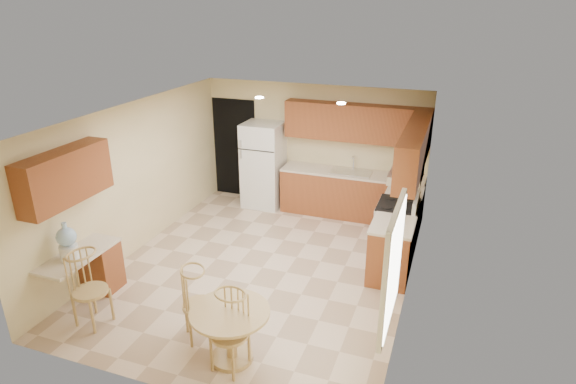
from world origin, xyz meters
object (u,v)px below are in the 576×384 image
(chair_table_b, at_px, (225,330))
(stove, at_px, (396,229))
(chair_desk, at_px, (83,286))
(water_crock, at_px, (67,243))
(dining_table, at_px, (231,328))
(refrigerator, at_px, (264,165))
(chair_table_a, at_px, (195,301))

(chair_table_b, bearing_deg, stove, -100.47)
(stove, bearing_deg, chair_desk, -136.24)
(stove, distance_m, chair_table_b, 3.75)
(water_crock, bearing_deg, dining_table, -5.19)
(dining_table, relative_size, chair_desk, 0.91)
(refrigerator, xyz_separation_m, stove, (2.88, -1.22, -0.40))
(dining_table, xyz_separation_m, chair_table_b, (0.05, -0.22, 0.15))
(dining_table, relative_size, chair_table_a, 0.95)
(stove, distance_m, chair_table_a, 3.69)
(chair_desk, bearing_deg, refrigerator, 179.30)
(dining_table, distance_m, chair_desk, 2.03)
(dining_table, bearing_deg, chair_table_b, -77.37)
(chair_desk, bearing_deg, stove, 140.58)
(dining_table, height_order, chair_desk, chair_desk)
(stove, height_order, dining_table, stove)
(refrigerator, relative_size, chair_desk, 1.70)
(chair_table_b, distance_m, chair_desk, 2.08)
(stove, distance_m, dining_table, 3.56)
(stove, relative_size, chair_table_b, 1.11)
(chair_table_b, bearing_deg, dining_table, -65.85)
(chair_table_b, height_order, chair_desk, chair_desk)
(chair_table_a, bearing_deg, chair_desk, -121.15)
(chair_desk, height_order, water_crock, water_crock)
(refrigerator, distance_m, chair_desk, 4.59)
(dining_table, distance_m, chair_table_b, 0.27)
(chair_desk, xyz_separation_m, water_crock, (-0.45, 0.30, 0.39))
(chair_desk, bearing_deg, water_crock, -117.03)
(dining_table, bearing_deg, refrigerator, 107.65)
(chair_table_a, bearing_deg, dining_table, 33.94)
(dining_table, relative_size, chair_table_b, 0.95)
(stove, distance_m, water_crock, 4.99)
(stove, height_order, chair_desk, stove)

